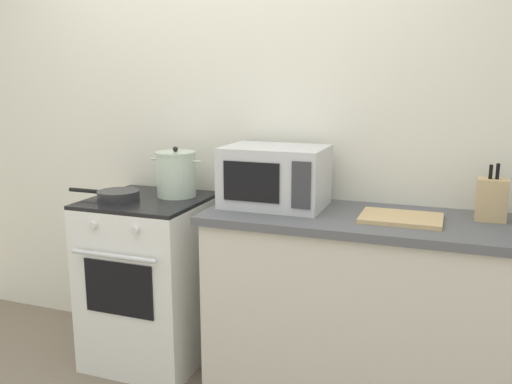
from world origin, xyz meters
TOP-DOWN VIEW (x-y plane):
  - back_wall at (0.30, 0.97)m, footprint 4.40×0.10m
  - lower_cabinet_right at (0.90, 0.62)m, footprint 1.64×0.56m
  - countertop_right at (0.90, 0.62)m, footprint 1.70×0.60m
  - stove at (-0.35, 0.60)m, footprint 0.60×0.64m
  - stock_pot at (-0.23, 0.70)m, footprint 0.30×0.22m
  - frying_pan at (-0.48, 0.51)m, footprint 0.42×0.22m
  - microwave at (0.34, 0.68)m, footprint 0.50×0.37m
  - cutting_board at (0.97, 0.60)m, footprint 0.36×0.26m
  - knife_block at (1.35, 0.74)m, footprint 0.13×0.10m

SIDE VIEW (x-z plane):
  - lower_cabinet_right at x=0.90m, z-range 0.00..0.88m
  - stove at x=-0.35m, z-range 0.00..0.92m
  - countertop_right at x=0.90m, z-range 0.88..0.92m
  - cutting_board at x=0.97m, z-range 0.92..0.94m
  - frying_pan at x=-0.48m, z-range 0.92..0.97m
  - knife_block at x=1.35m, z-range 0.89..1.15m
  - stock_pot at x=-0.23m, z-range 0.91..1.18m
  - microwave at x=0.34m, z-range 0.92..1.22m
  - back_wall at x=0.30m, z-range 0.00..2.50m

